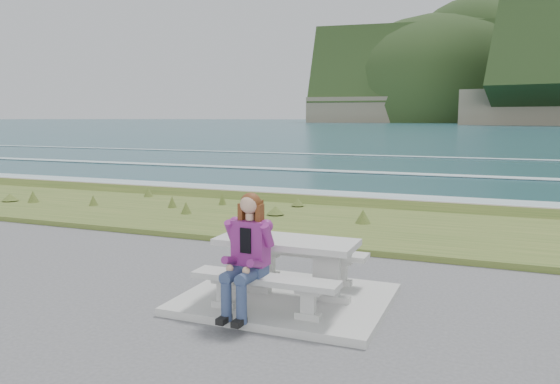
{
  "coord_description": "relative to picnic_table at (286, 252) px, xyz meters",
  "views": [
    {
      "loc": [
        2.48,
        -6.38,
        2.4
      ],
      "look_at": [
        -0.57,
        1.2,
        1.28
      ],
      "focal_mm": 35.0,
      "sensor_mm": 36.0,
      "label": 1
    }
  ],
  "objects": [
    {
      "name": "ocean",
      "position": [
        -0.0,
        25.09,
        -2.42
      ],
      "size": [
        1600.0,
        1600.0,
        0.09
      ],
      "color": "#1D4753",
      "rests_on": "ground"
    },
    {
      "name": "seated_woman",
      "position": [
        -0.2,
        -0.84,
        -0.06
      ],
      "size": [
        0.43,
        0.73,
        1.43
      ],
      "rotation": [
        0.0,
        0.0,
        -0.05
      ],
      "color": "navy",
      "rests_on": "concrete_slab"
    },
    {
      "name": "concrete_slab",
      "position": [
        -0.0,
        0.0,
        -0.63
      ],
      "size": [
        2.6,
        2.1,
        0.1
      ],
      "primitive_type": "cube",
      "color": "#ADAEA8",
      "rests_on": "ground"
    },
    {
      "name": "bench_seaward",
      "position": [
        0.0,
        0.7,
        -0.23
      ],
      "size": [
        1.8,
        0.35,
        0.45
      ],
      "color": "#ADAEA8",
      "rests_on": "concrete_slab"
    },
    {
      "name": "picnic_table",
      "position": [
        0.0,
        0.0,
        0.0
      ],
      "size": [
        1.8,
        0.75,
        0.75
      ],
      "color": "#ADAEA8",
      "rests_on": "concrete_slab"
    },
    {
      "name": "bench_landward",
      "position": [
        0.0,
        -0.7,
        -0.23
      ],
      "size": [
        1.8,
        0.35,
        0.45
      ],
      "color": "#ADAEA8",
      "rests_on": "concrete_slab"
    },
    {
      "name": "shore_drop",
      "position": [
        -0.0,
        7.9,
        -0.68
      ],
      "size": [
        160.0,
        0.8,
        2.2
      ],
      "primitive_type": "cube",
      "color": "#6E6753",
      "rests_on": "ground"
    },
    {
      "name": "grass_verge",
      "position": [
        -0.0,
        5.0,
        -0.68
      ],
      "size": [
        160.0,
        4.5,
        0.22
      ],
      "primitive_type": "cube",
      "color": "#355520",
      "rests_on": "ground"
    }
  ]
}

